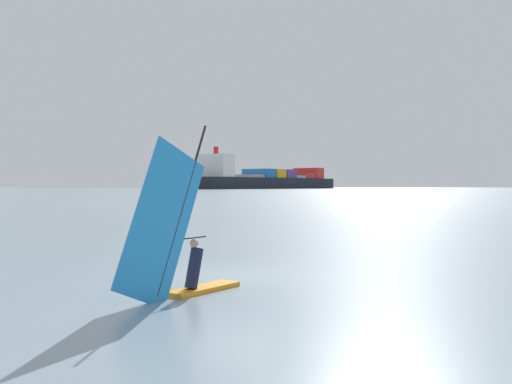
{
  "coord_description": "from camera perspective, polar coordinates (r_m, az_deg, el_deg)",
  "views": [
    {
      "loc": [
        4.74,
        -17.15,
        2.73
      ],
      "look_at": [
        -1.96,
        12.37,
        2.4
      ],
      "focal_mm": 40.61,
      "sensor_mm": 36.0,
      "label": 1
    }
  ],
  "objects": [
    {
      "name": "windsurfer",
      "position": [
        14.47,
        -7.46,
        -5.68
      ],
      "size": [
        1.94,
        4.02,
        4.52
      ],
      "rotation": [
        0.0,
        0.0,
        1.17
      ],
      "color": "orange",
      "rests_on": "ground_plane"
    },
    {
      "name": "ground_plane",
      "position": [
        18.0,
        -2.65,
        -8.11
      ],
      "size": [
        4000.0,
        4000.0,
        0.0
      ],
      "primitive_type": "plane",
      "color": "gray"
    },
    {
      "name": "distant_headland",
      "position": [
        1215.73,
        2.75,
        1.28
      ],
      "size": [
        1043.78,
        400.14,
        33.07
      ],
      "primitive_type": "cube",
      "rotation": [
        0.0,
        0.0,
        0.11
      ],
      "color": "#756B56",
      "rests_on": "ground_plane"
    },
    {
      "name": "cargo_ship",
      "position": [
        519.87,
        1.02,
        1.23
      ],
      "size": [
        105.65,
        173.51,
        34.24
      ],
      "rotation": [
        0.0,
        0.0,
        1.12
      ],
      "color": "black",
      "rests_on": "ground_plane"
    }
  ]
}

